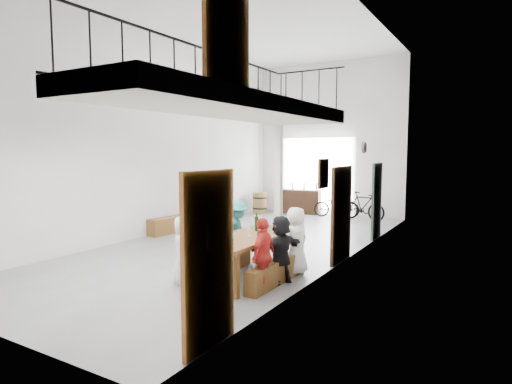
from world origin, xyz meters
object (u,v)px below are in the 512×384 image
Objects in this scene: oak_barrel at (260,203)px; host_standing at (215,257)px; tasting_table at (248,240)px; bench_inner at (220,263)px; bicycle_near at (337,205)px; serving_counter at (298,201)px; side_bench at (173,224)px.

oak_barrel is 9.81m from host_standing.
oak_barrel is at bearing 118.95° from tasting_table.
bench_inner is 1.21× the size of bicycle_near.
oak_barrel is 2.84m from bicycle_near.
bicycle_near reaches higher than tasting_table.
bench_inner is 2.41× the size of oak_barrel.
oak_barrel is at bearing 85.64° from bicycle_near.
serving_counter is at bearing 101.74° from bench_inner.
host_standing is at bearing -77.97° from serving_counter.
bicycle_near is (-1.54, 9.37, -0.38)m from host_standing.
serving_counter is at bearing 74.42° from side_bench.
host_standing is 1.00× the size of bicycle_near.
tasting_table is 7.84m from bicycle_near.
tasting_table is at bearing -77.36° from serving_counter.
serving_counter reaches higher than side_bench.
tasting_table is at bearing 2.68° from bench_inner.
oak_barrel reaches higher than side_bench.
tasting_table is 1.46× the size of side_bench.
oak_barrel is at bearing 109.88° from host_standing.
bicycle_near is (2.78, 0.57, 0.02)m from oak_barrel.
bench_inner is 7.96m from oak_barrel.
side_bench is at bearing -93.43° from oak_barrel.
tasting_table is at bearing -32.73° from side_bench.
oak_barrel reaches higher than bench_inner.
host_standing is (3.11, -9.59, 0.36)m from serving_counter.
bench_inner is (-0.60, -0.06, -0.49)m from tasting_table.
bicycle_near is at bearing 59.05° from side_bench.
oak_barrel is at bearing 111.61° from bench_inner.
tasting_table is 3.02× the size of oak_barrel.
bicycle_near is at bearing 11.58° from oak_barrel.
tasting_table is 8.41m from serving_counter.
tasting_table is 8.18m from oak_barrel.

